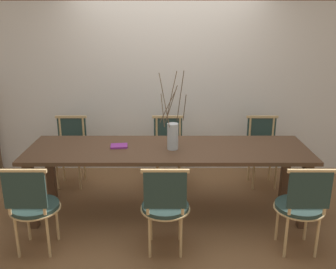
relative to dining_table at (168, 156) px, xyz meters
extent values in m
plane|color=brown|center=(0.00, 0.00, -0.67)|extent=(16.00, 16.00, 0.00)
cube|color=silver|center=(0.00, 1.30, 0.48)|extent=(12.00, 0.06, 2.30)
cube|color=#4C3321|center=(0.00, 0.00, 0.07)|extent=(3.00, 0.86, 0.04)
cube|color=#4C3321|center=(-1.40, -0.33, -0.31)|extent=(0.09, 0.09, 0.72)
cube|color=#4C3321|center=(1.40, -0.33, -0.31)|extent=(0.09, 0.09, 0.72)
cube|color=#4C3321|center=(-1.40, 0.33, -0.31)|extent=(0.09, 0.09, 0.72)
cube|color=#4C3321|center=(1.40, 0.33, -0.31)|extent=(0.09, 0.09, 0.72)
cylinder|color=#233833|center=(-1.22, -0.71, -0.23)|extent=(0.43, 0.43, 0.04)
cylinder|color=tan|center=(-1.22, -0.71, -0.25)|extent=(0.46, 0.46, 0.01)
cylinder|color=tan|center=(-1.36, -0.57, -0.46)|extent=(0.03, 0.03, 0.43)
cylinder|color=tan|center=(-1.08, -0.57, -0.46)|extent=(0.03, 0.03, 0.43)
cylinder|color=tan|center=(-1.36, -0.85, -0.46)|extent=(0.03, 0.03, 0.43)
cylinder|color=tan|center=(-1.08, -0.85, -0.46)|extent=(0.03, 0.03, 0.43)
cylinder|color=tan|center=(-1.37, -0.89, 0.00)|extent=(0.03, 0.03, 0.42)
cylinder|color=tan|center=(-1.07, -0.89, 0.00)|extent=(0.03, 0.03, 0.42)
cube|color=#233833|center=(-1.22, -0.90, 0.02)|extent=(0.37, 0.02, 0.34)
cube|color=tan|center=(-1.22, -0.89, 0.20)|extent=(0.41, 0.03, 0.03)
cylinder|color=#233833|center=(-0.02, -0.71, -0.23)|extent=(0.43, 0.43, 0.04)
cylinder|color=tan|center=(-0.02, -0.71, -0.25)|extent=(0.46, 0.46, 0.01)
cylinder|color=tan|center=(-0.16, -0.57, -0.46)|extent=(0.03, 0.03, 0.43)
cylinder|color=tan|center=(0.12, -0.57, -0.46)|extent=(0.03, 0.03, 0.43)
cylinder|color=tan|center=(-0.16, -0.85, -0.46)|extent=(0.03, 0.03, 0.43)
cylinder|color=tan|center=(0.12, -0.85, -0.46)|extent=(0.03, 0.03, 0.43)
cylinder|color=tan|center=(-0.18, -0.89, 0.00)|extent=(0.03, 0.03, 0.42)
cylinder|color=tan|center=(0.13, -0.89, 0.00)|extent=(0.03, 0.03, 0.42)
cube|color=#233833|center=(-0.02, -0.90, 0.02)|extent=(0.37, 0.02, 0.34)
cube|color=tan|center=(-0.02, -0.89, 0.20)|extent=(0.41, 0.03, 0.03)
cylinder|color=#233833|center=(1.20, -0.71, -0.23)|extent=(0.43, 0.43, 0.04)
cylinder|color=tan|center=(1.20, -0.71, -0.25)|extent=(0.46, 0.46, 0.01)
cylinder|color=tan|center=(1.06, -0.57, -0.46)|extent=(0.03, 0.03, 0.43)
cylinder|color=tan|center=(1.34, -0.57, -0.46)|extent=(0.03, 0.03, 0.43)
cylinder|color=tan|center=(1.06, -0.85, -0.46)|extent=(0.03, 0.03, 0.43)
cylinder|color=tan|center=(1.34, -0.85, -0.46)|extent=(0.03, 0.03, 0.43)
cylinder|color=tan|center=(1.05, -0.89, 0.00)|extent=(0.03, 0.03, 0.42)
cylinder|color=tan|center=(1.35, -0.89, 0.00)|extent=(0.03, 0.03, 0.42)
cube|color=#233833|center=(1.20, -0.90, 0.02)|extent=(0.37, 0.02, 0.34)
cube|color=tan|center=(1.20, -0.89, 0.20)|extent=(0.41, 0.03, 0.03)
cylinder|color=#233833|center=(-1.26, 0.71, -0.23)|extent=(0.43, 0.43, 0.04)
cylinder|color=tan|center=(-1.26, 0.71, -0.25)|extent=(0.46, 0.46, 0.01)
cylinder|color=tan|center=(-1.12, 0.57, -0.46)|extent=(0.03, 0.03, 0.43)
cylinder|color=tan|center=(-1.40, 0.57, -0.46)|extent=(0.03, 0.03, 0.43)
cylinder|color=tan|center=(-1.12, 0.85, -0.46)|extent=(0.03, 0.03, 0.43)
cylinder|color=tan|center=(-1.40, 0.85, -0.46)|extent=(0.03, 0.03, 0.43)
cylinder|color=tan|center=(-1.10, 0.89, 0.00)|extent=(0.03, 0.03, 0.42)
cylinder|color=tan|center=(-1.41, 0.89, 0.00)|extent=(0.03, 0.03, 0.42)
cube|color=#233833|center=(-1.26, 0.90, 0.02)|extent=(0.37, 0.02, 0.34)
cube|color=tan|center=(-1.26, 0.89, 0.20)|extent=(0.41, 0.03, 0.03)
cylinder|color=#233833|center=(0.00, 0.71, -0.23)|extent=(0.43, 0.43, 0.04)
cylinder|color=tan|center=(0.00, 0.71, -0.25)|extent=(0.46, 0.46, 0.01)
cylinder|color=tan|center=(0.14, 0.57, -0.46)|extent=(0.03, 0.03, 0.43)
cylinder|color=tan|center=(-0.14, 0.57, -0.46)|extent=(0.03, 0.03, 0.43)
cylinder|color=tan|center=(0.14, 0.85, -0.46)|extent=(0.03, 0.03, 0.43)
cylinder|color=tan|center=(-0.14, 0.85, -0.46)|extent=(0.03, 0.03, 0.43)
cylinder|color=tan|center=(0.16, 0.89, 0.00)|extent=(0.03, 0.03, 0.42)
cylinder|color=tan|center=(-0.15, 0.89, 0.00)|extent=(0.03, 0.03, 0.42)
cube|color=#233833|center=(0.00, 0.90, 0.02)|extent=(0.37, 0.02, 0.34)
cube|color=tan|center=(0.00, 0.89, 0.20)|extent=(0.41, 0.03, 0.03)
cylinder|color=#233833|center=(1.22, 0.71, -0.23)|extent=(0.43, 0.43, 0.04)
cylinder|color=tan|center=(1.22, 0.71, -0.25)|extent=(0.46, 0.46, 0.01)
cylinder|color=tan|center=(1.36, 0.57, -0.46)|extent=(0.03, 0.03, 0.43)
cylinder|color=tan|center=(1.08, 0.57, -0.46)|extent=(0.03, 0.03, 0.43)
cylinder|color=tan|center=(1.36, 0.85, -0.46)|extent=(0.03, 0.03, 0.43)
cylinder|color=tan|center=(1.08, 0.85, -0.46)|extent=(0.03, 0.03, 0.43)
cylinder|color=tan|center=(1.37, 0.89, 0.00)|extent=(0.03, 0.03, 0.42)
cylinder|color=tan|center=(1.07, 0.89, 0.00)|extent=(0.03, 0.03, 0.42)
cube|color=#233833|center=(1.22, 0.90, 0.02)|extent=(0.37, 0.02, 0.34)
cube|color=tan|center=(1.22, 0.89, 0.20)|extent=(0.41, 0.03, 0.03)
cylinder|color=#B2BCC1|center=(0.05, -0.03, 0.23)|extent=(0.12, 0.12, 0.28)
cylinder|color=brown|center=(0.00, 0.06, 0.54)|extent=(0.18, 0.11, 0.34)
cylinder|color=brown|center=(0.03, 0.03, 0.56)|extent=(0.13, 0.04, 0.39)
cylinder|color=brown|center=(0.03, 0.03, 0.64)|extent=(0.13, 0.04, 0.54)
cylinder|color=brown|center=(-0.05, -0.05, 0.52)|extent=(0.05, 0.22, 0.30)
cylinder|color=brown|center=(-0.04, -0.08, 0.63)|extent=(0.12, 0.19, 0.53)
cylinder|color=brown|center=(0.13, 0.00, 0.65)|extent=(0.07, 0.16, 0.56)
cylinder|color=brown|center=(0.17, -0.02, 0.53)|extent=(0.02, 0.25, 0.33)
cube|color=#842D8C|center=(-0.53, 0.03, 0.10)|extent=(0.19, 0.16, 0.02)
camera|label=1|loc=(0.00, -3.78, 1.42)|focal=40.00mm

